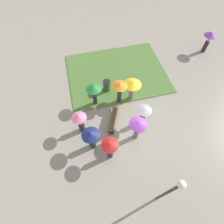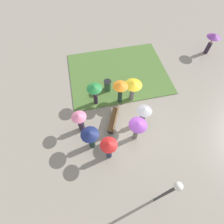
{
  "view_description": "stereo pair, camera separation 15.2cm",
  "coord_description": "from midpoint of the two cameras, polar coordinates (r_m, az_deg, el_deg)",
  "views": [
    {
      "loc": [
        4.89,
        -2.82,
        10.39
      ],
      "look_at": [
        -0.97,
        -1.39,
        0.93
      ],
      "focal_mm": 28.0,
      "sensor_mm": 36.0,
      "label": 1
    },
    {
      "loc": [
        4.92,
        -2.68,
        10.39
      ],
      "look_at": [
        -0.97,
        -1.39,
        0.93
      ],
      "focal_mm": 28.0,
      "sensor_mm": 36.0,
      "label": 2
    }
  ],
  "objects": [
    {
      "name": "crowd_person_navy",
      "position": [
        10.03,
        -6.64,
        -7.95
      ],
      "size": [
        1.05,
        1.05,
        1.87
      ],
      "rotation": [
        0.0,
        0.0,
        0.65
      ],
      "color": "#1E3328",
      "rests_on": "ground_plane"
    },
    {
      "name": "crowd_person_grey",
      "position": [
        10.96,
        10.69,
        -0.37
      ],
      "size": [
        0.95,
        0.95,
        1.8
      ],
      "rotation": [
        0.0,
        0.0,
        0.71
      ],
      "color": "#2D2333",
      "rests_on": "ground_plane"
    },
    {
      "name": "lone_walker_mid_plaza",
      "position": [
        17.96,
        30.25,
        19.86
      ],
      "size": [
        1.14,
        1.14,
        1.83
      ],
      "rotation": [
        0.0,
        0.0,
        0.58
      ],
      "color": "#2D2333",
      "rests_on": "ground_plane"
    },
    {
      "name": "trash_bin",
      "position": [
        13.14,
        -1.1,
        8.57
      ],
      "size": [
        0.55,
        0.55,
        0.97
      ],
      "color": "#335638",
      "rests_on": "ground_plane"
    },
    {
      "name": "park_bench",
      "position": [
        11.48,
        1.16,
        -2.29
      ],
      "size": [
        1.87,
        1.16,
        0.9
      ],
      "rotation": [
        0.0,
        0.0,
        -0.43
      ],
      "color": "brown",
      "rests_on": "ground_plane"
    },
    {
      "name": "crowd_person_pink",
      "position": [
        10.78,
        -10.06,
        -2.65
      ],
      "size": [
        0.91,
        0.91,
        1.82
      ],
      "rotation": [
        0.0,
        0.0,
        3.24
      ],
      "color": "#2D2333",
      "rests_on": "ground_plane"
    },
    {
      "name": "crowd_person_green",
      "position": [
        11.68,
        -5.33,
        7.05
      ],
      "size": [
        1.03,
        1.03,
        1.88
      ],
      "rotation": [
        0.0,
        0.0,
        2.45
      ],
      "color": "#2D2333",
      "rests_on": "ground_plane"
    },
    {
      "name": "lamp_post",
      "position": [
        8.14,
        18.44,
        -23.56
      ],
      "size": [
        0.32,
        0.32,
        4.14
      ],
      "color": "#2D2D30",
      "rests_on": "ground_plane"
    },
    {
      "name": "lawn_patch_near",
      "position": [
        14.71,
        2.33,
        12.62
      ],
      "size": [
        6.12,
        7.82,
        0.06
      ],
      "color": "#4C7033",
      "rests_on": "ground_plane"
    },
    {
      "name": "crowd_person_red",
      "position": [
        9.69,
        -0.56,
        -11.48
      ],
      "size": [
        0.95,
        0.95,
        1.94
      ],
      "rotation": [
        0.0,
        0.0,
        0.96
      ],
      "color": "#282D47",
      "rests_on": "ground_plane"
    },
    {
      "name": "crowd_person_orange",
      "position": [
        11.7,
        3.13,
        7.6
      ],
      "size": [
        1.03,
        1.03,
        1.96
      ],
      "rotation": [
        0.0,
        0.0,
        2.64
      ],
      "color": "#1E3328",
      "rests_on": "ground_plane"
    },
    {
      "name": "crowd_person_purple",
      "position": [
        10.18,
        8.8,
        -4.62
      ],
      "size": [
        1.08,
        1.08,
        1.94
      ],
      "rotation": [
        0.0,
        0.0,
        1.0
      ],
      "color": "slate",
      "rests_on": "ground_plane"
    },
    {
      "name": "ground_plane",
      "position": [
        11.82,
        8.01,
        -5.12
      ],
      "size": [
        90.0,
        90.0,
        0.0
      ],
      "primitive_type": "plane",
      "color": "gray"
    },
    {
      "name": "crowd_person_yellow",
      "position": [
        11.95,
        7.28,
        8.27
      ],
      "size": [
        1.18,
        1.18,
        1.85
      ],
      "rotation": [
        0.0,
        0.0,
        4.15
      ],
      "color": "slate",
      "rests_on": "ground_plane"
    }
  ]
}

